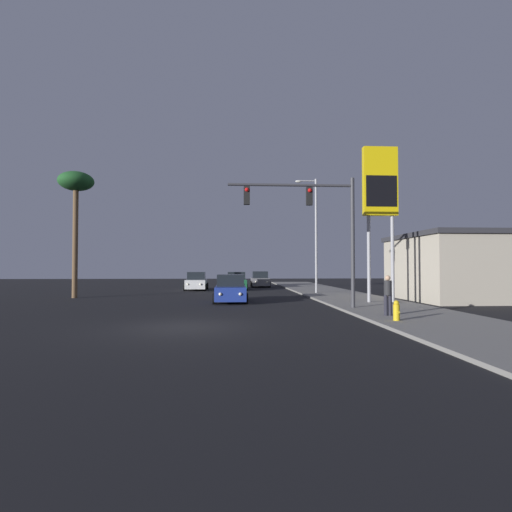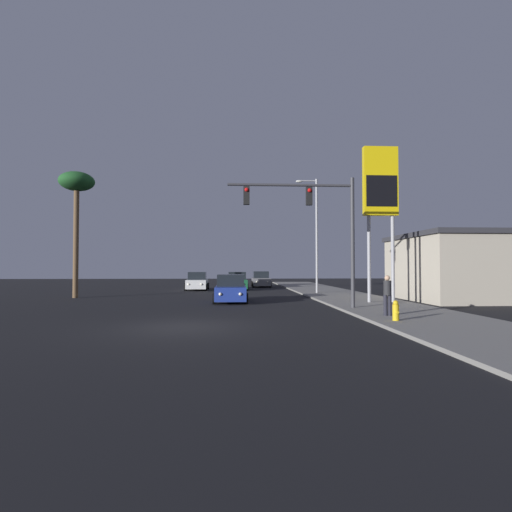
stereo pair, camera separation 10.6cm
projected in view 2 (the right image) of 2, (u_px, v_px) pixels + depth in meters
The scene contains 13 objects.
ground_plane at pixel (183, 327), 14.19m from camera, with size 120.00×120.00×0.00m, color black.
sidewalk_right at pixel (359, 301), 24.68m from camera, with size 5.00×60.00×0.12m.
building_gas_station at pixel (483, 267), 25.97m from camera, with size 10.30×8.30×4.30m.
car_grey at pixel (261, 280), 43.08m from camera, with size 2.04×4.32×1.68m.
car_white at pixel (197, 282), 37.19m from camera, with size 2.04×4.33×1.68m.
car_green at pixel (237, 282), 37.50m from camera, with size 2.04×4.33×1.68m.
car_blue at pixel (231, 290), 24.34m from camera, with size 2.04×4.31×1.68m.
traffic_light_mast at pixel (318, 216), 19.87m from camera, with size 6.35×0.36×6.50m.
street_lamp at pixel (315, 229), 31.48m from camera, with size 1.74×0.24×9.00m.
gas_station_sign at pixel (380, 190), 23.12m from camera, with size 2.00×0.42×9.00m.
fire_hydrant at pixel (396, 311), 15.00m from camera, with size 0.24×0.34×0.76m.
pedestrian_on_sidewalk at pixel (387, 293), 16.59m from camera, with size 0.34×0.32×1.67m.
palm_tree_near at pixel (77, 188), 27.88m from camera, with size 2.40×2.40×8.80m.
Camera 2 is at (1.83, -14.37, 2.13)m, focal length 28.00 mm.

